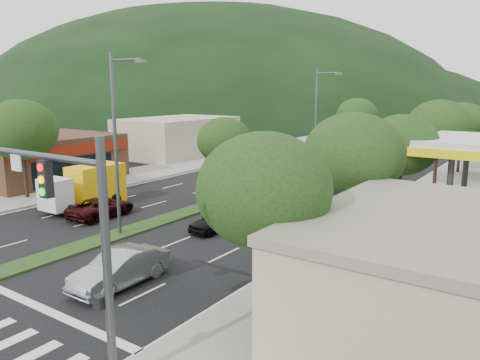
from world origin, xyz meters
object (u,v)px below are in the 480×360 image
Objects in this scene: car_queue_b at (263,201)px; car_queue_d at (354,173)px; tree_med_far at (357,116)px; tree_r_c at (402,145)px; tree_r_e at (462,123)px; tree_med_near at (225,141)px; box_truck at (88,188)px; streetlight_mid at (318,115)px; motorhome at (357,161)px; tree_l_a at (21,130)px; sedan_silver at (120,268)px; traffic_signal at (66,218)px; tree_r_d at (439,127)px; car_queue_a at (216,220)px; tree_r_b at (353,156)px; suv_maroon at (101,207)px; streetlight_near at (118,137)px; tree_r_a at (264,190)px; car_queue_c at (315,181)px.

car_queue_d is (1.02, 13.80, -0.02)m from car_queue_b.
tree_r_c is at bearing -63.43° from tree_med_far.
tree_r_e reaches higher than tree_med_near.
tree_r_c is 12.17m from tree_med_near.
box_truck is (-10.65, -5.77, 0.62)m from car_queue_b.
tree_r_e is at bearing 30.69° from streetlight_mid.
streetlight_mid is at bearing 150.42° from motorhome.
box_truck is at bearing 9.61° from tree_l_a.
sedan_silver is at bearing -111.67° from tree_r_c.
sedan_silver is at bearing -80.10° from streetlight_mid.
traffic_signal is at bearing -97.85° from tree_r_c.
tree_r_d is (0.00, 10.00, 0.43)m from tree_r_c.
car_queue_b is (-1.31, 13.43, 0.00)m from sedan_silver.
tree_r_e is 12.41m from car_queue_d.
tree_r_d is 1.36× the size of car_queue_d.
tree_med_far is 1.53× the size of sedan_silver.
traffic_signal reaches higher than car_queue_a.
tree_r_b is 0.97× the size of tree_r_d.
traffic_signal is at bearing 140.18° from box_truck.
box_truck is (-18.59, -19.00, -3.81)m from tree_r_d.
traffic_signal is 31.68m from tree_r_d.
traffic_signal is at bearing 135.57° from suv_maroon.
streetlight_near is 1.69× the size of box_truck.
tree_r_a is at bearing -90.00° from tree_r_d.
tree_r_b is 16.55m from car_queue_c.
tree_r_d is 1.87× the size of car_queue_c.
sedan_silver is (-6.62, -36.66, -4.14)m from tree_r_e.
traffic_signal is 0.97× the size of tree_l_a.
box_truck is at bearing -122.66° from tree_r_e.
box_truck is at bearing 159.36° from tree_r_a.
traffic_signal is 17.70m from suv_maroon.
car_queue_c is (3.61, -18.43, -4.38)m from tree_med_far.
tree_r_a is at bearing -90.00° from tree_r_c.
tree_r_e is 12.65m from tree_med_far.
motorhome reaches higher than car_queue_a.
tree_l_a is (-24.50, -30.00, 0.29)m from tree_r_e.
sedan_silver is 8.55m from car_queue_a.
sedan_silver is (-6.62, -26.66, -4.43)m from tree_r_d.
tree_l_a is 1.38× the size of car_queue_d.
tree_r_a is 41.76m from tree_med_far.
box_truck is (-2.70, 1.12, 0.73)m from suv_maroon.
tree_r_d is 0.72× the size of streetlight_near.
tree_r_c is 17.57m from streetlight_mid.
car_queue_c is at bearing -65.38° from streetlight_mid.
streetlight_near reaches higher than car_queue_d.
traffic_signal is 1.01× the size of tree_med_far.
tree_r_e is at bearing 90.00° from tree_r_b.
tree_med_near is at bearing -170.54° from tree_r_c.
streetlight_mid reaches higher than car_queue_c.
tree_r_d is at bearing -135.42° from box_truck.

